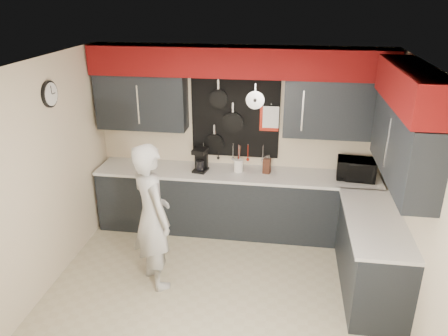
% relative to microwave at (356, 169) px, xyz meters
% --- Properties ---
extents(ground, '(4.00, 4.00, 0.00)m').
position_rel_microwave_xyz_m(ground, '(-1.60, -1.46, -1.06)').
color(ground, '#B0A788').
rests_on(ground, ground).
extents(back_wall_assembly, '(4.00, 0.36, 2.60)m').
position_rel_microwave_xyz_m(back_wall_assembly, '(-1.59, 0.14, 0.95)').
color(back_wall_assembly, beige).
rests_on(back_wall_assembly, ground).
extents(right_wall_assembly, '(0.36, 3.50, 2.60)m').
position_rel_microwave_xyz_m(right_wall_assembly, '(0.25, -1.20, 0.89)').
color(right_wall_assembly, beige).
rests_on(right_wall_assembly, ground).
extents(left_wall_assembly, '(0.05, 3.50, 2.60)m').
position_rel_microwave_xyz_m(left_wall_assembly, '(-3.59, -1.44, 0.28)').
color(left_wall_assembly, beige).
rests_on(left_wall_assembly, ground).
extents(base_cabinets, '(3.95, 2.20, 0.92)m').
position_rel_microwave_xyz_m(base_cabinets, '(-1.11, -0.33, -0.60)').
color(base_cabinets, black).
rests_on(base_cabinets, ground).
extents(microwave, '(0.52, 0.38, 0.27)m').
position_rel_microwave_xyz_m(microwave, '(0.00, 0.00, 0.00)').
color(microwave, black).
rests_on(microwave, base_cabinets).
extents(knife_block, '(0.11, 0.11, 0.21)m').
position_rel_microwave_xyz_m(knife_block, '(-1.18, 0.02, -0.03)').
color(knife_block, '#331810').
rests_on(knife_block, base_cabinets).
extents(utensil_crock, '(0.13, 0.13, 0.17)m').
position_rel_microwave_xyz_m(utensil_crock, '(-1.57, 0.02, -0.05)').
color(utensil_crock, white).
rests_on(utensil_crock, base_cabinets).
extents(coffee_maker, '(0.21, 0.25, 0.33)m').
position_rel_microwave_xyz_m(coffee_maker, '(-2.09, -0.03, 0.03)').
color(coffee_maker, black).
rests_on(coffee_maker, base_cabinets).
extents(person, '(0.74, 0.76, 1.76)m').
position_rel_microwave_xyz_m(person, '(-2.39, -1.34, -0.18)').
color(person, '#ABABA9').
rests_on(person, ground).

